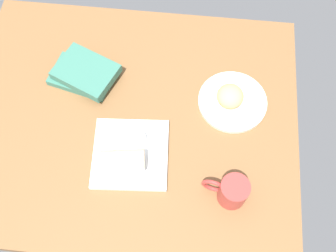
% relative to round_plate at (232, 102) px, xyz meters
% --- Properties ---
extents(dining_table, '(1.10, 0.90, 0.04)m').
position_rel_round_plate_xyz_m(dining_table, '(-0.33, -0.09, -0.03)').
color(dining_table, brown).
rests_on(dining_table, ground).
extents(round_plate, '(0.23, 0.23, 0.01)m').
position_rel_round_plate_xyz_m(round_plate, '(0.00, 0.00, 0.00)').
color(round_plate, silver).
rests_on(round_plate, dining_table).
extents(scone_pastry, '(0.09, 0.09, 0.06)m').
position_rel_round_plate_xyz_m(scone_pastry, '(-0.01, -0.00, 0.04)').
color(scone_pastry, tan).
rests_on(scone_pastry, round_plate).
extents(square_plate, '(0.25, 0.25, 0.02)m').
position_rel_round_plate_xyz_m(square_plate, '(-0.31, -0.22, 0.00)').
color(square_plate, white).
rests_on(square_plate, dining_table).
extents(sauce_cup, '(0.05, 0.05, 0.02)m').
position_rel_round_plate_xyz_m(sauce_cup, '(-0.29, -0.17, 0.02)').
color(sauce_cup, silver).
rests_on(sauce_cup, square_plate).
extents(breakfast_wrap, '(0.14, 0.08, 0.06)m').
position_rel_round_plate_xyz_m(breakfast_wrap, '(-0.33, -0.26, 0.04)').
color(breakfast_wrap, beige).
rests_on(breakfast_wrap, square_plate).
extents(book_stack, '(0.25, 0.21, 0.06)m').
position_rel_round_plate_xyz_m(book_stack, '(-0.50, 0.04, 0.02)').
color(book_stack, '#387260').
rests_on(book_stack, dining_table).
extents(coffee_mug, '(0.14, 0.09, 0.10)m').
position_rel_round_plate_xyz_m(coffee_mug, '(0.00, -0.32, 0.04)').
color(coffee_mug, '#B23833').
rests_on(coffee_mug, dining_table).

